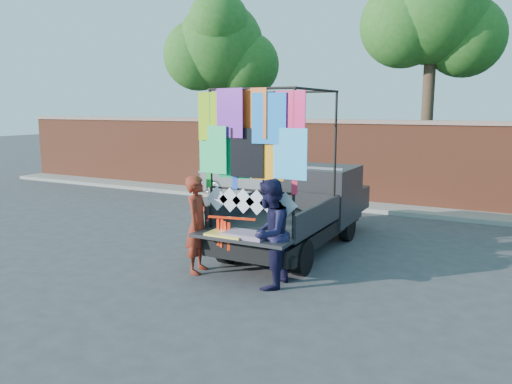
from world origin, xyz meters
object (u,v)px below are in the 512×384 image
at_px(woman, 198,224).
at_px(pickup_truck, 306,206).
at_px(sedan, 254,181).
at_px(man, 269,234).

bearing_deg(woman, pickup_truck, -32.12).
distance_m(sedan, man, 7.91).
height_order(pickup_truck, woman, pickup_truck).
bearing_deg(man, woman, -97.40).
relative_size(pickup_truck, man, 2.87).
distance_m(pickup_truck, woman, 2.94).
bearing_deg(man, pickup_truck, -173.23).
distance_m(sedan, woman, 7.18).
xyz_separation_m(pickup_truck, sedan, (-3.40, 3.98, -0.21)).
xyz_separation_m(sedan, woman, (2.43, -6.76, 0.26)).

